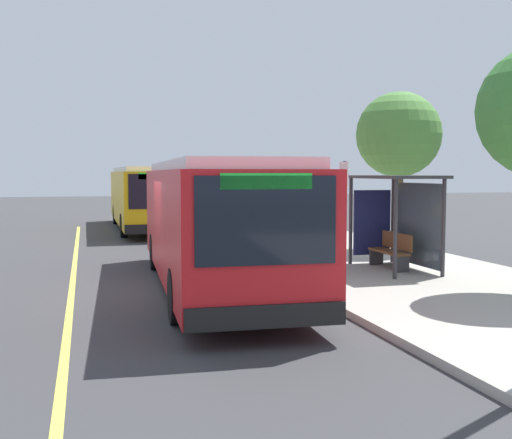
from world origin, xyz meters
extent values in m
plane|color=#38383A|center=(0.00, 0.00, 0.00)|extent=(120.00, 120.00, 0.00)
cube|color=#A8A399|center=(0.00, 6.00, 0.07)|extent=(44.00, 6.40, 0.15)
cube|color=#E0D64C|center=(0.00, -2.20, 0.00)|extent=(36.00, 0.14, 0.01)
cube|color=red|center=(0.14, 1.00, 1.55)|extent=(10.63, 3.06, 2.40)
cube|color=silver|center=(0.14, 1.00, 2.85)|extent=(9.78, 2.76, 0.20)
cube|color=black|center=(5.41, 0.74, 1.98)|extent=(0.15, 2.17, 1.34)
cube|color=black|center=(0.20, 2.29, 1.84)|extent=(9.25, 0.49, 1.06)
cube|color=white|center=(0.20, 2.29, 0.57)|extent=(9.99, 0.52, 0.28)
cube|color=#26D83F|center=(5.41, 0.74, 2.57)|extent=(0.10, 1.40, 0.24)
cube|color=black|center=(5.42, 0.74, 0.53)|extent=(0.20, 2.50, 0.36)
cylinder|color=black|center=(3.45, 2.00, 0.50)|extent=(1.01, 0.33, 1.00)
cylinder|color=black|center=(3.34, -0.31, 0.50)|extent=(1.01, 0.33, 1.00)
cylinder|color=black|center=(-2.96, 2.31, 0.50)|extent=(1.01, 0.33, 1.00)
cylinder|color=black|center=(-3.07, 0.00, 0.50)|extent=(1.01, 0.33, 1.00)
cube|color=gold|center=(-15.82, 0.84, 1.55)|extent=(11.89, 2.59, 2.40)
cube|color=silver|center=(-15.82, 0.84, 2.85)|extent=(10.94, 2.34, 0.20)
cube|color=black|center=(-9.86, 0.81, 1.98)|extent=(0.05, 2.17, 1.34)
cube|color=black|center=(-15.81, 2.13, 1.84)|extent=(10.45, 0.08, 1.06)
cube|color=black|center=(-15.81, 2.13, 0.57)|extent=(11.29, 0.07, 0.28)
cube|color=#26D83F|center=(-9.86, 0.81, 2.57)|extent=(0.04, 1.40, 0.24)
cube|color=black|center=(-9.85, 0.81, 0.53)|extent=(0.09, 2.50, 0.36)
cylinder|color=black|center=(-12.13, 1.98, 0.50)|extent=(1.00, 0.28, 1.00)
cylinder|color=black|center=(-12.14, -0.33, 0.50)|extent=(1.00, 0.28, 1.00)
cylinder|color=black|center=(-19.38, 2.01, 0.50)|extent=(1.00, 0.28, 1.00)
cylinder|color=black|center=(-19.39, -0.30, 0.50)|extent=(1.00, 0.28, 1.00)
cylinder|color=#333338|center=(0.91, 6.57, 1.35)|extent=(0.10, 0.10, 2.40)
cylinder|color=#333338|center=(0.91, 5.27, 1.35)|extent=(0.10, 0.10, 2.40)
cylinder|color=#333338|center=(-1.69, 6.57, 1.35)|extent=(0.10, 0.10, 2.40)
cylinder|color=#333338|center=(-1.69, 5.27, 1.35)|extent=(0.10, 0.10, 2.40)
cube|color=#333338|center=(-0.39, 5.92, 2.59)|extent=(2.90, 1.60, 0.08)
cube|color=#4C606B|center=(-0.39, 6.57, 1.35)|extent=(2.47, 0.04, 2.16)
cube|color=navy|center=(-1.69, 5.92, 1.30)|extent=(0.06, 1.11, 1.82)
cube|color=brown|center=(-0.66, 5.92, 0.60)|extent=(1.60, 0.44, 0.06)
cube|color=brown|center=(-0.66, 6.16, 0.88)|extent=(1.60, 0.05, 0.44)
cube|color=#333338|center=(-1.38, 5.92, 0.38)|extent=(0.08, 0.40, 0.45)
cube|color=#333338|center=(0.06, 5.92, 0.38)|extent=(0.08, 0.40, 0.45)
cylinder|color=#333338|center=(1.92, 3.51, 1.55)|extent=(0.07, 0.07, 2.80)
cube|color=white|center=(1.92, 3.49, 2.65)|extent=(0.44, 0.03, 0.56)
cube|color=red|center=(1.92, 3.47, 2.65)|extent=(0.40, 0.01, 0.16)
cylinder|color=#282D47|center=(-0.69, 4.48, 0.57)|extent=(0.14, 0.14, 0.85)
cylinder|color=#282D47|center=(-0.69, 4.30, 0.57)|extent=(0.14, 0.14, 0.85)
cube|color=beige|center=(-0.69, 4.39, 1.31)|extent=(0.24, 0.40, 0.62)
sphere|color=tan|center=(-0.69, 4.39, 1.73)|extent=(0.22, 0.22, 0.22)
cylinder|color=brown|center=(-4.40, 8.16, 1.53)|extent=(0.36, 0.36, 2.76)
sphere|color=#4C8438|center=(-4.40, 8.16, 3.96)|extent=(2.81, 2.81, 2.81)
camera|label=1|loc=(14.29, -1.86, 2.69)|focal=43.70mm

